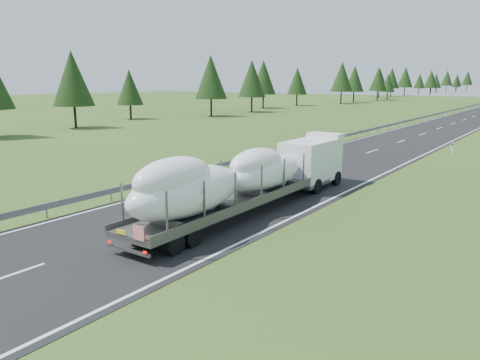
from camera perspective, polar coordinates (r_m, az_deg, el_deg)
The scene contains 4 objects.
ground at distance 23.58m, azimuth -7.16°, elevation -4.50°, with size 400.00×400.00×0.00m, color #304C19.
guardrail at distance 118.50m, azimuth 25.58°, elevation 7.96°, with size 0.10×400.00×0.76m.
tree_line_left at distance 175.58m, azimuth 15.97°, elevation 11.75°, with size 15.03×354.46×12.63m.
boat_truck at distance 23.82m, azimuth 1.06°, elevation 0.56°, with size 2.61×17.72×3.62m.
Camera 1 is at (15.38, -16.58, 6.69)m, focal length 35.00 mm.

